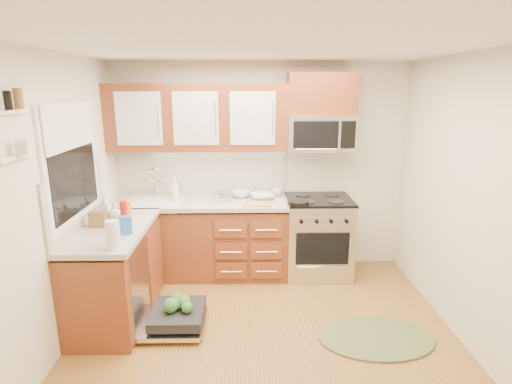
{
  "coord_description": "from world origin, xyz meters",
  "views": [
    {
      "loc": [
        -0.14,
        -3.06,
        2.2
      ],
      "look_at": [
        -0.07,
        0.85,
        1.18
      ],
      "focal_mm": 28.0,
      "sensor_mm": 36.0,
      "label": 1
    }
  ],
  "objects_px": {
    "microwave": "(320,133)",
    "cutting_board": "(257,204)",
    "upper_cabinets": "(198,118)",
    "rug": "(376,338)",
    "sink": "(155,212)",
    "paper_towel_roll": "(113,235)",
    "bowl_b": "(241,194)",
    "dishwasher": "(174,318)",
    "stock_pot": "(223,196)",
    "bowl_a": "(262,197)",
    "skillet": "(298,203)",
    "cup": "(277,191)",
    "range": "(318,236)"
  },
  "relations": [
    {
      "from": "sink",
      "to": "dishwasher",
      "type": "distance_m",
      "value": 1.38
    },
    {
      "from": "microwave",
      "to": "cup",
      "type": "bearing_deg",
      "value": 168.23
    },
    {
      "from": "rug",
      "to": "stock_pot",
      "type": "bearing_deg",
      "value": 137.21
    },
    {
      "from": "rug",
      "to": "cup",
      "type": "bearing_deg",
      "value": 117.09
    },
    {
      "from": "microwave",
      "to": "rug",
      "type": "bearing_deg",
      "value": -77.65
    },
    {
      "from": "upper_cabinets",
      "to": "rug",
      "type": "bearing_deg",
      "value": -40.82
    },
    {
      "from": "microwave",
      "to": "dishwasher",
      "type": "height_order",
      "value": "microwave"
    },
    {
      "from": "cutting_board",
      "to": "bowl_b",
      "type": "height_order",
      "value": "bowl_b"
    },
    {
      "from": "bowl_b",
      "to": "bowl_a",
      "type": "bearing_deg",
      "value": -25.52
    },
    {
      "from": "sink",
      "to": "bowl_b",
      "type": "height_order",
      "value": "bowl_b"
    },
    {
      "from": "cutting_board",
      "to": "paper_towel_roll",
      "type": "bearing_deg",
      "value": -133.76
    },
    {
      "from": "skillet",
      "to": "cutting_board",
      "type": "distance_m",
      "value": 0.46
    },
    {
      "from": "upper_cabinets",
      "to": "bowl_b",
      "type": "relative_size",
      "value": 8.62
    },
    {
      "from": "range",
      "to": "paper_towel_roll",
      "type": "relative_size",
      "value": 3.93
    },
    {
      "from": "microwave",
      "to": "dishwasher",
      "type": "distance_m",
      "value": 2.55
    },
    {
      "from": "paper_towel_roll",
      "to": "rug",
      "type": "bearing_deg",
      "value": 1.93
    },
    {
      "from": "upper_cabinets",
      "to": "range",
      "type": "distance_m",
      "value": 1.99
    },
    {
      "from": "bowl_a",
      "to": "bowl_b",
      "type": "relative_size",
      "value": 1.15
    },
    {
      "from": "dishwasher",
      "to": "stock_pot",
      "type": "distance_m",
      "value": 1.49
    },
    {
      "from": "microwave",
      "to": "cutting_board",
      "type": "relative_size",
      "value": 2.46
    },
    {
      "from": "dishwasher",
      "to": "paper_towel_roll",
      "type": "relative_size",
      "value": 2.9
    },
    {
      "from": "skillet",
      "to": "bowl_b",
      "type": "bearing_deg",
      "value": 146.63
    },
    {
      "from": "paper_towel_roll",
      "to": "dishwasher",
      "type": "bearing_deg",
      "value": 36.79
    },
    {
      "from": "rug",
      "to": "paper_towel_roll",
      "type": "height_order",
      "value": "paper_towel_roll"
    },
    {
      "from": "sink",
      "to": "skillet",
      "type": "height_order",
      "value": "skillet"
    },
    {
      "from": "upper_cabinets",
      "to": "sink",
      "type": "relative_size",
      "value": 3.31
    },
    {
      "from": "upper_cabinets",
      "to": "stock_pot",
      "type": "relative_size",
      "value": 10.3
    },
    {
      "from": "paper_towel_roll",
      "to": "skillet",
      "type": "bearing_deg",
      "value": 35.38
    },
    {
      "from": "upper_cabinets",
      "to": "skillet",
      "type": "xyz_separation_m",
      "value": [
        1.12,
        -0.4,
        -0.9
      ]
    },
    {
      "from": "paper_towel_roll",
      "to": "cup",
      "type": "height_order",
      "value": "paper_towel_roll"
    },
    {
      "from": "sink",
      "to": "cutting_board",
      "type": "distance_m",
      "value": 1.22
    },
    {
      "from": "skillet",
      "to": "bowl_a",
      "type": "bearing_deg",
      "value": 142.27
    },
    {
      "from": "dishwasher",
      "to": "rug",
      "type": "bearing_deg",
      "value": -6.62
    },
    {
      "from": "skillet",
      "to": "cup",
      "type": "xyz_separation_m",
      "value": [
        -0.2,
        0.47,
        0.01
      ]
    },
    {
      "from": "upper_cabinets",
      "to": "cup",
      "type": "relative_size",
      "value": 14.9
    },
    {
      "from": "skillet",
      "to": "stock_pot",
      "type": "xyz_separation_m",
      "value": [
        -0.85,
        0.25,
        0.01
      ]
    },
    {
      "from": "skillet",
      "to": "microwave",
      "type": "bearing_deg",
      "value": 52.88
    },
    {
      "from": "skillet",
      "to": "paper_towel_roll",
      "type": "relative_size",
      "value": 0.98
    },
    {
      "from": "paper_towel_roll",
      "to": "bowl_a",
      "type": "xyz_separation_m",
      "value": [
        1.26,
        1.47,
        -0.09
      ]
    },
    {
      "from": "sink",
      "to": "rug",
      "type": "height_order",
      "value": "sink"
    },
    {
      "from": "stock_pot",
      "to": "skillet",
      "type": "bearing_deg",
      "value": -16.23
    },
    {
      "from": "skillet",
      "to": "bowl_b",
      "type": "xyz_separation_m",
      "value": [
        -0.64,
        0.42,
        -0.01
      ]
    },
    {
      "from": "rug",
      "to": "dishwasher",
      "type": "bearing_deg",
      "value": 173.38
    },
    {
      "from": "rug",
      "to": "bowl_a",
      "type": "relative_size",
      "value": 3.81
    },
    {
      "from": "dishwasher",
      "to": "cup",
      "type": "bearing_deg",
      "value": 51.86
    },
    {
      "from": "rug",
      "to": "paper_towel_roll",
      "type": "distance_m",
      "value": 2.48
    },
    {
      "from": "rug",
      "to": "cutting_board",
      "type": "xyz_separation_m",
      "value": [
        -1.05,
        1.17,
        0.93
      ]
    },
    {
      "from": "cutting_board",
      "to": "paper_towel_roll",
      "type": "height_order",
      "value": "paper_towel_roll"
    },
    {
      "from": "cutting_board",
      "to": "bowl_b",
      "type": "bearing_deg",
      "value": 118.34
    },
    {
      "from": "upper_cabinets",
      "to": "bowl_b",
      "type": "bearing_deg",
      "value": 2.94
    }
  ]
}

